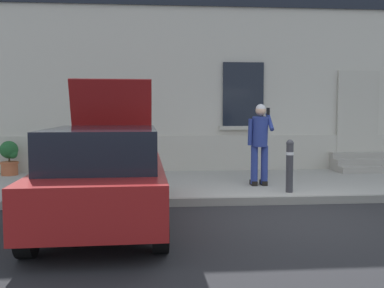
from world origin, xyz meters
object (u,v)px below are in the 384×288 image
object	(u,v)px
bollard_near_person	(290,164)
planter_terracotta	(9,157)
person_on_phone	(260,139)
planter_olive	(84,158)
hatchback_car_red	(105,174)

from	to	relation	value
bollard_near_person	planter_terracotta	world-z (taller)	bollard_near_person
person_on_phone	planter_olive	xyz separation A→B (m)	(-3.98, 1.73, -0.55)
bollard_near_person	planter_olive	distance (m)	5.06
hatchback_car_red	planter_olive	xyz separation A→B (m)	(-0.98, 4.11, -0.19)
hatchback_car_red	planter_olive	size ratio (longest dim) A/B	4.78
person_on_phone	planter_olive	bearing A→B (deg)	144.96
bollard_near_person	person_on_phone	distance (m)	0.98
hatchback_car_red	planter_olive	world-z (taller)	hatchback_car_red
bollard_near_person	planter_terracotta	xyz separation A→B (m)	(-6.27, 2.80, -0.11)
hatchback_car_red	planter_terracotta	size ratio (longest dim) A/B	4.78
hatchback_car_red	person_on_phone	bearing A→B (deg)	38.53
planter_olive	planter_terracotta	bearing A→B (deg)	170.98
planter_terracotta	planter_olive	size ratio (longest dim) A/B	1.00
person_on_phone	planter_olive	world-z (taller)	person_on_phone
planter_terracotta	planter_olive	bearing A→B (deg)	-9.02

